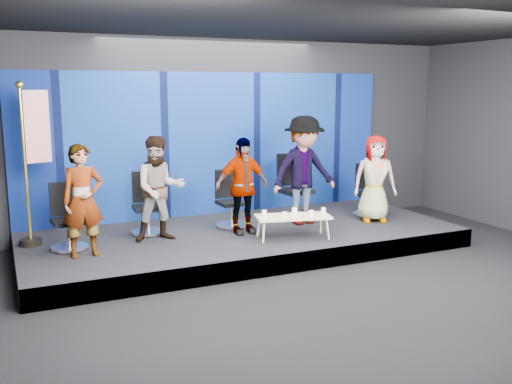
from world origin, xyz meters
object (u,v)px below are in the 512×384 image
panelist_c (242,186)px  panelist_b (160,189)px  mug_b (284,215)px  chair_a (68,228)px  chair_c (230,208)px  chair_e (367,198)px  panelist_d (304,170)px  mug_c (294,211)px  panelist_a (83,201)px  mug_e (323,210)px  flag_stand (33,160)px  chair_b (147,213)px  mug_a (264,213)px  mug_d (311,213)px  chair_d (294,197)px  coffee_table (293,217)px  panelist_e (375,179)px

panelist_c → panelist_b: bearing=171.6°
panelist_c → mug_b: bearing=-62.1°
chair_a → chair_c: size_ratio=1.01×
chair_e → mug_b: (-2.22, -0.97, 0.09)m
panelist_d → mug_c: panelist_d is taller
panelist_a → panelist_c: (2.50, 0.26, -0.01)m
mug_e → flag_stand: (-4.18, 1.33, 0.88)m
mug_b → mug_e: (0.72, 0.04, -0.00)m
chair_b → mug_a: chair_b is taller
chair_c → mug_d: 1.52m
mug_c → mug_d: mug_c is taller
mug_d → chair_e: bearing=30.2°
mug_b → flag_stand: (-3.46, 1.36, 0.88)m
chair_d → mug_e: size_ratio=12.83×
chair_d → chair_e: chair_d is taller
mug_e → flag_stand: flag_stand is taller
chair_a → mug_c: 3.43m
coffee_table → mug_e: 0.53m
flag_stand → panelist_c: bearing=-33.3°
panelist_b → coffee_table: panelist_b is taller
panelist_a → panelist_d: bearing=2.0°
chair_b → mug_c: (2.07, -1.14, 0.08)m
chair_b → chair_d: chair_d is taller
chair_a → panelist_d: 3.94m
chair_d → panelist_e: size_ratio=0.76×
chair_e → coffee_table: chair_e is taller
panelist_c → mug_c: panelist_c is taller
panelist_c → mug_c: size_ratio=15.27×
chair_c → chair_d: size_ratio=0.83×
panelist_a → mug_a: panelist_a is taller
panelist_b → chair_e: panelist_b is taller
coffee_table → mug_a: bearing=154.8°
mug_a → mug_c: mug_c is taller
panelist_b → chair_d: 2.71m
mug_d → mug_e: mug_d is taller
chair_a → mug_b: size_ratio=10.41×
chair_a → mug_a: chair_a is taller
panelist_b → chair_d: bearing=16.3°
mug_e → chair_c: bearing=134.6°
panelist_a → mug_c: 3.21m
chair_e → panelist_e: size_ratio=0.62×
panelist_e → mug_d: bearing=-138.2°
mug_c → chair_d: bearing=62.2°
panelist_c → chair_a: bearing=172.7°
panelist_b → mug_d: bearing=-17.7°
panelist_a → chair_d: bearing=9.2°
panelist_c → coffee_table: panelist_c is taller
chair_a → chair_e: 5.31m
chair_b → panelist_d: panelist_d is taller
mug_c → panelist_a: bearing=175.3°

